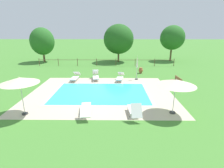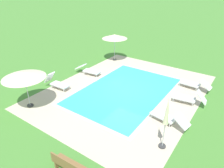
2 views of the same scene
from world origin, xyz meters
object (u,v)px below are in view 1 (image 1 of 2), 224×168
(sun_lounger_north_near_steps, at_px, (75,77))
(patio_umbrella_closed_row_west, at_px, (137,64))
(sun_lounger_north_mid, at_px, (134,110))
(sun_lounger_south_near_corner, at_px, (96,76))
(patio_umbrella_open_by_bench, at_px, (176,83))
(tree_centre, at_px, (119,39))
(sun_lounger_north_end, at_px, (86,108))
(terracotta_urn_near_fence, at_px, (141,70))
(patio_umbrella_open_foreground, at_px, (20,81))
(tree_far_west, at_px, (42,41))
(tree_west_mid, at_px, (172,38))
(sun_lounger_north_far, at_px, (120,77))
(wooden_bench_lawn_side, at_px, (177,82))

(sun_lounger_north_near_steps, distance_m, patio_umbrella_closed_row_west, 6.41)
(sun_lounger_north_mid, relative_size, sun_lounger_south_near_corner, 0.95)
(sun_lounger_north_mid, xyz_separation_m, patio_umbrella_open_by_bench, (2.43, 0.40, 1.58))
(patio_umbrella_open_by_bench, relative_size, tree_centre, 0.40)
(sun_lounger_north_end, bearing_deg, terracotta_urn_near_fence, 64.84)
(sun_lounger_north_end, height_order, patio_umbrella_open_by_bench, patio_umbrella_open_by_bench)
(patio_umbrella_open_foreground, distance_m, tree_centre, 19.18)
(sun_lounger_north_mid, xyz_separation_m, tree_centre, (-0.51, 18.26, 3.10))
(patio_umbrella_open_by_bench, bearing_deg, tree_far_west, 129.99)
(sun_lounger_south_near_corner, height_order, patio_umbrella_open_by_bench, patio_umbrella_open_by_bench)
(patio_umbrella_open_by_bench, distance_m, terracotta_urn_near_fence, 10.35)
(sun_lounger_north_mid, distance_m, tree_west_mid, 21.24)
(sun_lounger_north_near_steps, xyz_separation_m, sun_lounger_north_far, (4.56, -0.04, -0.00))
(sun_lounger_north_mid, relative_size, sun_lounger_north_end, 0.88)
(patio_umbrella_open_by_bench, distance_m, wooden_bench_lawn_side, 5.87)
(sun_lounger_north_end, bearing_deg, patio_umbrella_open_by_bench, 1.49)
(patio_umbrella_closed_row_west, relative_size, tree_far_west, 0.47)
(sun_lounger_north_mid, xyz_separation_m, tree_far_west, (-12.26, 17.91, 2.79))
(tree_far_west, bearing_deg, tree_centre, 1.71)
(sun_lounger_north_near_steps, xyz_separation_m, sun_lounger_north_mid, (5.15, -7.59, 0.03))
(patio_umbrella_closed_row_west, distance_m, terracotta_urn_near_fence, 3.04)
(patio_umbrella_closed_row_west, distance_m, tree_far_west, 16.75)
(wooden_bench_lawn_side, bearing_deg, sun_lounger_north_near_steps, 168.86)
(patio_umbrella_open_by_bench, bearing_deg, patio_umbrella_open_foreground, -178.41)
(sun_lounger_north_far, xyz_separation_m, tree_west_mid, (8.69, 11.80, 3.32))
(sun_lounger_north_mid, height_order, sun_lounger_north_end, sun_lounger_north_mid)
(terracotta_urn_near_fence, bearing_deg, sun_lounger_north_far, -129.61)
(sun_lounger_north_far, xyz_separation_m, patio_umbrella_closed_row_west, (1.72, 0.41, 1.24))
(sun_lounger_north_end, relative_size, sun_lounger_south_near_corner, 1.09)
(terracotta_urn_near_fence, bearing_deg, tree_centre, 107.73)
(sun_lounger_north_end, height_order, tree_far_west, tree_far_west)
(sun_lounger_north_far, xyz_separation_m, sun_lounger_south_near_corner, (-2.50, 0.29, 0.03))
(sun_lounger_north_far, distance_m, wooden_bench_lawn_side, 5.39)
(sun_lounger_south_near_corner, distance_m, tree_centre, 11.18)
(tree_centre, bearing_deg, sun_lounger_north_end, -97.64)
(tree_far_west, bearing_deg, wooden_bench_lawn_side, -36.14)
(tree_far_west, bearing_deg, terracotta_urn_near_fence, -27.22)
(sun_lounger_north_end, xyz_separation_m, patio_umbrella_closed_row_west, (4.05, 7.70, 1.25))
(sun_lounger_north_near_steps, height_order, sun_lounger_north_mid, sun_lounger_north_mid)
(sun_lounger_north_mid, height_order, terracotta_urn_near_fence, sun_lounger_north_mid)
(tree_west_mid, height_order, tree_centre, tree_centre)
(patio_umbrella_open_foreground, xyz_separation_m, wooden_bench_lawn_side, (11.12, 5.55, -1.68))
(patio_umbrella_open_foreground, bearing_deg, wooden_bench_lawn_side, 26.52)
(sun_lounger_north_end, height_order, tree_centre, tree_centre)
(sun_lounger_south_near_corner, height_order, terracotta_urn_near_fence, sun_lounger_south_near_corner)
(tree_centre, bearing_deg, sun_lounger_north_far, -90.44)
(sun_lounger_south_near_corner, xyz_separation_m, terracotta_urn_near_fence, (5.02, 2.77, -0.03))
(patio_umbrella_closed_row_west, distance_m, wooden_bench_lawn_side, 4.19)
(tree_centre, bearing_deg, terracotta_urn_near_fence, -72.27)
(sun_lounger_south_near_corner, bearing_deg, patio_umbrella_closed_row_west, 1.67)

